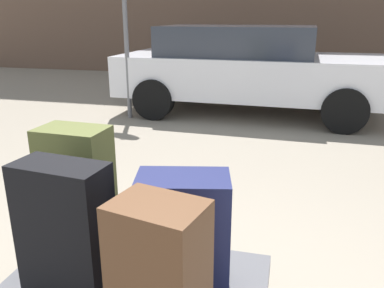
{
  "coord_description": "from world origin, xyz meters",
  "views": [
    {
      "loc": [
        0.67,
        -1.45,
        1.58
      ],
      "look_at": [
        0.0,
        1.2,
        0.69
      ],
      "focal_mm": 37.01,
      "sensor_mm": 36.0,
      "label": 1
    }
  ],
  "objects_px": {
    "suitcase_brown_rear_right": "(159,279)",
    "bollard_kerb_near": "(365,81)",
    "suitcase_black_center": "(66,233)",
    "suitcase_navy_front_right": "(183,234)",
    "parked_car": "(248,67)",
    "no_parking_sign": "(125,24)",
    "suitcase_olive_rear_left": "(77,189)"
  },
  "relations": [
    {
      "from": "suitcase_black_center",
      "to": "no_parking_sign",
      "type": "relative_size",
      "value": 0.28
    },
    {
      "from": "suitcase_black_center",
      "to": "bollard_kerb_near",
      "type": "relative_size",
      "value": 0.93
    },
    {
      "from": "suitcase_brown_rear_right",
      "to": "bollard_kerb_near",
      "type": "xyz_separation_m",
      "value": [
        1.82,
        7.21,
        -0.3
      ]
    },
    {
      "from": "suitcase_navy_front_right",
      "to": "suitcase_olive_rear_left",
      "type": "bearing_deg",
      "value": 149.75
    },
    {
      "from": "suitcase_navy_front_right",
      "to": "bollard_kerb_near",
      "type": "height_order",
      "value": "suitcase_navy_front_right"
    },
    {
      "from": "suitcase_brown_rear_right",
      "to": "suitcase_black_center",
      "type": "distance_m",
      "value": 0.53
    },
    {
      "from": "suitcase_brown_rear_right",
      "to": "suitcase_black_center",
      "type": "height_order",
      "value": "suitcase_black_center"
    },
    {
      "from": "suitcase_brown_rear_right",
      "to": "suitcase_olive_rear_left",
      "type": "distance_m",
      "value": 0.88
    },
    {
      "from": "parked_car",
      "to": "bollard_kerb_near",
      "type": "distance_m",
      "value": 2.78
    },
    {
      "from": "parked_car",
      "to": "bollard_kerb_near",
      "type": "relative_size",
      "value": 6.22
    },
    {
      "from": "suitcase_navy_front_right",
      "to": "no_parking_sign",
      "type": "xyz_separation_m",
      "value": [
        -2.07,
        4.26,
        0.83
      ]
    },
    {
      "from": "suitcase_brown_rear_right",
      "to": "suitcase_navy_front_right",
      "type": "distance_m",
      "value": 0.37
    },
    {
      "from": "suitcase_olive_rear_left",
      "to": "suitcase_black_center",
      "type": "distance_m",
      "value": 0.43
    },
    {
      "from": "suitcase_navy_front_right",
      "to": "parked_car",
      "type": "distance_m",
      "value": 5.08
    },
    {
      "from": "no_parking_sign",
      "to": "suitcase_olive_rear_left",
      "type": "bearing_deg",
      "value": -70.73
    },
    {
      "from": "suitcase_navy_front_right",
      "to": "suitcase_olive_rear_left",
      "type": "relative_size",
      "value": 0.83
    },
    {
      "from": "suitcase_navy_front_right",
      "to": "bollard_kerb_near",
      "type": "distance_m",
      "value": 7.08
    },
    {
      "from": "suitcase_navy_front_right",
      "to": "parked_car",
      "type": "relative_size",
      "value": 0.13
    },
    {
      "from": "suitcase_olive_rear_left",
      "to": "suitcase_brown_rear_right",
      "type": "bearing_deg",
      "value": -38.5
    },
    {
      "from": "suitcase_olive_rear_left",
      "to": "bollard_kerb_near",
      "type": "xyz_separation_m",
      "value": [
        2.49,
        6.63,
        -0.33
      ]
    },
    {
      "from": "suitcase_brown_rear_right",
      "to": "no_parking_sign",
      "type": "height_order",
      "value": "no_parking_sign"
    },
    {
      "from": "suitcase_black_center",
      "to": "bollard_kerb_near",
      "type": "xyz_separation_m",
      "value": [
        2.32,
        7.03,
        -0.32
      ]
    },
    {
      "from": "parked_car",
      "to": "no_parking_sign",
      "type": "height_order",
      "value": "no_parking_sign"
    },
    {
      "from": "suitcase_brown_rear_right",
      "to": "suitcase_olive_rear_left",
      "type": "height_order",
      "value": "suitcase_olive_rear_left"
    },
    {
      "from": "suitcase_brown_rear_right",
      "to": "suitcase_black_center",
      "type": "relative_size",
      "value": 0.95
    },
    {
      "from": "no_parking_sign",
      "to": "parked_car",
      "type": "bearing_deg",
      "value": 24.45
    },
    {
      "from": "suitcase_brown_rear_right",
      "to": "bollard_kerb_near",
      "type": "bearing_deg",
      "value": 88.69
    },
    {
      "from": "suitcase_brown_rear_right",
      "to": "suitcase_olive_rear_left",
      "type": "relative_size",
      "value": 0.9
    },
    {
      "from": "suitcase_black_center",
      "to": "parked_car",
      "type": "relative_size",
      "value": 0.15
    },
    {
      "from": "suitcase_olive_rear_left",
      "to": "no_parking_sign",
      "type": "distance_m",
      "value": 4.36
    },
    {
      "from": "suitcase_navy_front_right",
      "to": "parked_car",
      "type": "height_order",
      "value": "parked_car"
    },
    {
      "from": "no_parking_sign",
      "to": "bollard_kerb_near",
      "type": "bearing_deg",
      "value": 33.47
    }
  ]
}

